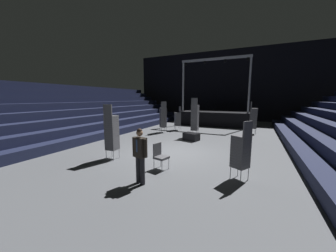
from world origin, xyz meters
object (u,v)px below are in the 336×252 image
(chair_stack_mid_left, at_px, (241,151))
(chair_stack_rear_left, at_px, (178,118))
(man_with_tie, at_px, (140,153))
(chair_stack_front_right, at_px, (253,118))
(stage_riser, at_px, (216,117))
(equipment_road_case, at_px, (191,137))
(chair_stack_front_left, at_px, (163,117))
(loose_chair_near_man, at_px, (160,155))
(chair_stack_mid_centre, at_px, (112,132))
(chair_stack_mid_right, at_px, (195,117))

(chair_stack_mid_left, bearing_deg, chair_stack_rear_left, 65.64)
(man_with_tie, height_order, chair_stack_front_right, chair_stack_front_right)
(stage_riser, relative_size, chair_stack_front_right, 2.72)
(chair_stack_mid_left, distance_m, equipment_road_case, 5.64)
(chair_stack_front_left, height_order, loose_chair_near_man, chair_stack_front_left)
(stage_riser, bearing_deg, chair_stack_front_left, -115.19)
(chair_stack_mid_left, relative_size, chair_stack_mid_centre, 0.82)
(chair_stack_mid_left, bearing_deg, chair_stack_mid_centre, 122.46)
(man_with_tie, distance_m, chair_stack_mid_right, 7.59)
(man_with_tie, height_order, chair_stack_rear_left, chair_stack_rear_left)
(chair_stack_front_right, relative_size, loose_chair_near_man, 2.44)
(stage_riser, xyz_separation_m, chair_stack_mid_left, (3.11, -12.26, 0.22))
(chair_stack_mid_left, xyz_separation_m, loose_chair_near_man, (-2.70, -0.26, -0.41))
(chair_stack_front_left, xyz_separation_m, chair_stack_mid_right, (2.57, -0.37, 0.13))
(chair_stack_front_left, bearing_deg, man_with_tie, -111.42)
(chair_stack_front_right, bearing_deg, chair_stack_mid_centre, -39.23)
(equipment_road_case, bearing_deg, chair_stack_mid_left, -56.28)
(chair_stack_mid_right, bearing_deg, stage_riser, 88.34)
(stage_riser, xyz_separation_m, chair_stack_mid_right, (-0.20, -6.27, 0.56))
(chair_stack_mid_centre, bearing_deg, stage_riser, 77.48)
(chair_stack_front_right, relative_size, chair_stack_mid_right, 0.90)
(chair_stack_front_right, xyz_separation_m, chair_stack_mid_right, (-3.53, -2.50, 0.13))
(loose_chair_near_man, bearing_deg, chair_stack_mid_left, 109.11)
(chair_stack_rear_left, xyz_separation_m, equipment_road_case, (2.18, -3.13, -0.71))
(chair_stack_front_right, height_order, chair_stack_mid_left, chair_stack_front_right)
(man_with_tie, relative_size, chair_stack_rear_left, 0.90)
(chair_stack_front_left, distance_m, chair_stack_mid_right, 2.60)
(chair_stack_mid_left, bearing_deg, chair_stack_front_right, 29.93)
(chair_stack_mid_right, distance_m, loose_chair_near_man, 6.33)
(chair_stack_front_left, xyz_separation_m, equipment_road_case, (2.77, -1.70, -0.92))
(man_with_tie, bearing_deg, loose_chair_near_man, -73.27)
(chair_stack_mid_right, bearing_deg, chair_stack_front_right, 35.46)
(chair_stack_mid_left, relative_size, equipment_road_case, 2.09)
(man_with_tie, height_order, chair_stack_mid_left, chair_stack_mid_left)
(chair_stack_mid_right, xyz_separation_m, loose_chair_near_man, (0.62, -6.25, -0.75))
(equipment_road_case, bearing_deg, chair_stack_front_right, 49.01)
(loose_chair_near_man, bearing_deg, chair_stack_mid_right, -160.76)
(man_with_tie, xyz_separation_m, chair_stack_front_left, (-3.21, 7.92, 0.20))
(chair_stack_mid_left, relative_size, chair_stack_mid_right, 0.73)
(stage_riser, height_order, chair_stack_mid_left, stage_riser)
(chair_stack_front_left, relative_size, equipment_road_case, 2.56)
(man_with_tie, distance_m, equipment_road_case, 6.27)
(man_with_tie, xyz_separation_m, chair_stack_mid_left, (2.67, 1.56, -0.01))
(chair_stack_mid_left, bearing_deg, stage_riser, 45.66)
(chair_stack_front_right, xyz_separation_m, chair_stack_rear_left, (-5.51, -0.71, -0.21))
(man_with_tie, relative_size, chair_stack_front_right, 0.73)
(man_with_tie, xyz_separation_m, chair_stack_mid_right, (-0.64, 7.55, 0.33))
(chair_stack_mid_centre, height_order, chair_stack_rear_left, chair_stack_mid_centre)
(chair_stack_front_right, height_order, chair_stack_mid_centre, same)
(chair_stack_front_right, bearing_deg, chair_stack_rear_left, -90.38)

